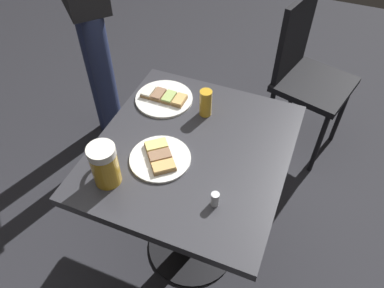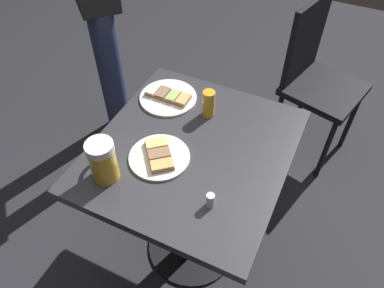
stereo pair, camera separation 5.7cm
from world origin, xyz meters
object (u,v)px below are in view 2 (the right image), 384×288
at_px(beer_mug, 103,160).
at_px(beer_glass_small, 209,104).
at_px(plate_near, 159,156).
at_px(plate_far, 168,97).
at_px(salt_shaker, 210,200).
at_px(cafe_chair, 316,75).

bearing_deg(beer_mug, beer_glass_small, 156.00).
relative_size(plate_near, beer_glass_small, 1.94).
bearing_deg(plate_near, beer_mug, -41.31).
bearing_deg(plate_near, plate_far, -157.58).
distance_m(plate_near, plate_far, 0.33).
distance_m(plate_near, beer_mug, 0.20).
height_order(plate_far, beer_mug, beer_mug).
xyz_separation_m(salt_shaker, cafe_chair, (-1.14, 0.13, -0.24)).
bearing_deg(salt_shaker, beer_glass_small, -155.46).
bearing_deg(beer_mug, cafe_chair, 156.88).
distance_m(plate_far, cafe_chair, 0.91).
bearing_deg(beer_glass_small, plate_near, -12.74).
distance_m(beer_glass_small, cafe_chair, 0.85).
height_order(plate_far, cafe_chair, cafe_chair).
relative_size(plate_far, cafe_chair, 0.26).
relative_size(beer_mug, cafe_chair, 0.17).
bearing_deg(beer_mug, salt_shaker, 96.15).
bearing_deg(salt_shaker, plate_far, -137.93).
xyz_separation_m(beer_mug, cafe_chair, (-1.18, 0.50, -0.29)).
relative_size(plate_far, salt_shaker, 4.47).
relative_size(beer_glass_small, salt_shaker, 2.13).
height_order(beer_mug, cafe_chair, cafe_chair).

